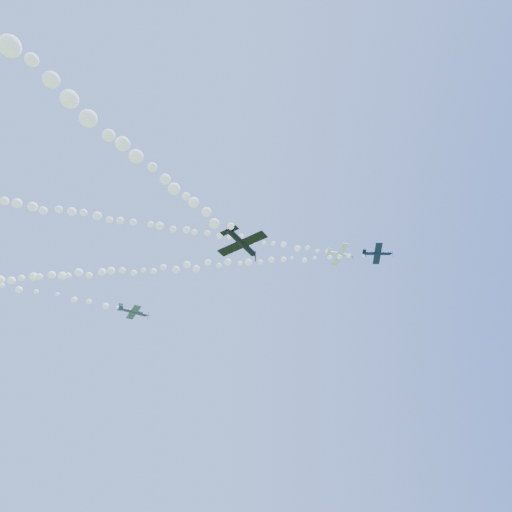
{
  "coord_description": "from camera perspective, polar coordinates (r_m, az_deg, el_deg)",
  "views": [
    {
      "loc": [
        -4.21,
        -71.52,
        2.0
      ],
      "look_at": [
        2.99,
        -5.73,
        46.78
      ],
      "focal_mm": 30.0,
      "sensor_mm": 36.0,
      "label": 1
    }
  ],
  "objects": [
    {
      "name": "smoke_trail_navy",
      "position": [
        92.95,
        -12.9,
        -1.67
      ],
      "size": [
        85.1,
        21.72,
        2.54
      ],
      "primitive_type": null,
      "color": "white"
    },
    {
      "name": "plane_grey",
      "position": [
        89.25,
        -16.03,
        -7.17
      ],
      "size": [
        6.31,
        6.69,
        2.21
      ],
      "rotation": [
        0.01,
        0.04,
        0.39
      ],
      "color": "#363B4F"
    },
    {
      "name": "plane_black",
      "position": [
        53.45,
        -1.89,
        1.73
      ],
      "size": [
        6.11,
        5.8,
        2.45
      ],
      "rotation": [
        -0.06,
        0.08,
        0.88
      ],
      "color": "black"
    },
    {
      "name": "smoke_trail_white",
      "position": [
        87.46,
        -15.73,
        4.33
      ],
      "size": [
        82.28,
        15.21,
        2.78
      ],
      "primitive_type": null,
      "color": "white"
    },
    {
      "name": "plane_white",
      "position": [
        95.48,
        11.09,
        0.22
      ],
      "size": [
        6.48,
        6.65,
        2.14
      ],
      "rotation": [
        -0.26,
        0.01,
        0.16
      ],
      "color": "white"
    },
    {
      "name": "plane_navy",
      "position": [
        89.52,
        15.88,
        0.35
      ],
      "size": [
        6.3,
        6.71,
        2.46
      ],
      "rotation": [
        -0.11,
        0.09,
        -0.23
      ],
      "color": "#0C1438"
    }
  ]
}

